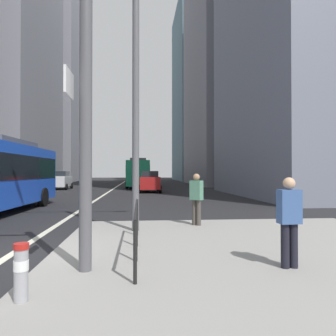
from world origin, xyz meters
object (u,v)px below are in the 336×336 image
(street_lamp_post, at_px, (136,55))
(bollard_left, at_px, (21,269))
(pedestrian_walking, at_px, (289,218))
(city_bus_red_receding, at_px, (138,172))
(city_bus_red_distant, at_px, (139,172))
(car_oncoming_mid, at_px, (60,180))
(car_receding_near, at_px, (149,181))
(pedestrian_waiting, at_px, (196,197))

(street_lamp_post, bearing_deg, bollard_left, -106.14)
(street_lamp_post, height_order, pedestrian_walking, street_lamp_post)
(city_bus_red_receding, distance_m, pedestrian_walking, 33.23)
(city_bus_red_distant, xyz_separation_m, car_oncoming_mid, (-8.38, -21.67, -0.85))
(city_bus_red_distant, distance_m, bollard_left, 52.61)
(car_oncoming_mid, xyz_separation_m, car_receding_near, (9.38, -5.81, 0.00))
(street_lamp_post, bearing_deg, city_bus_red_receding, 90.09)
(city_bus_red_distant, xyz_separation_m, street_lamp_post, (-0.01, -47.60, 3.45))
(city_bus_red_receding, height_order, pedestrian_waiting, city_bus_red_receding)
(pedestrian_walking, bearing_deg, pedestrian_waiting, 100.21)
(street_lamp_post, relative_size, pedestrian_waiting, 4.84)
(car_oncoming_mid, height_order, bollard_left, car_oncoming_mid)
(city_bus_red_distant, distance_m, pedestrian_waiting, 46.83)
(car_oncoming_mid, bearing_deg, street_lamp_post, -72.12)
(car_oncoming_mid, relative_size, bollard_left, 5.25)
(city_bus_red_receding, height_order, car_receding_near, city_bus_red_receding)
(pedestrian_waiting, relative_size, pedestrian_walking, 1.03)
(city_bus_red_distant, bearing_deg, pedestrian_waiting, -87.65)
(car_receding_near, height_order, pedestrian_waiting, car_receding_near)
(city_bus_red_receding, height_order, city_bus_red_distant, same)
(car_receding_near, relative_size, pedestrian_walking, 2.62)
(car_receding_near, xyz_separation_m, bollard_left, (-2.46, -25.09, -0.41))
(car_receding_near, relative_size, street_lamp_post, 0.53)
(pedestrian_waiting, bearing_deg, street_lamp_post, -157.21)
(city_bus_red_receding, relative_size, pedestrian_walking, 6.60)
(car_oncoming_mid, bearing_deg, city_bus_red_receding, 21.70)
(street_lamp_post, xyz_separation_m, bollard_left, (-1.44, -4.98, -4.70))
(car_receding_near, relative_size, bollard_left, 5.50)
(street_lamp_post, relative_size, bollard_left, 10.43)
(street_lamp_post, bearing_deg, pedestrian_walking, -54.25)
(pedestrian_waiting, height_order, pedestrian_walking, pedestrian_waiting)
(pedestrian_walking, bearing_deg, city_bus_red_receding, 94.87)
(street_lamp_post, distance_m, bollard_left, 7.00)
(bollard_left, bearing_deg, pedestrian_walking, 14.87)
(city_bus_red_receding, bearing_deg, car_receding_near, -83.35)
(car_oncoming_mid, relative_size, pedestrian_waiting, 2.43)
(street_lamp_post, bearing_deg, car_oncoming_mid, 107.88)
(car_oncoming_mid, height_order, car_receding_near, same)
(bollard_left, relative_size, pedestrian_waiting, 0.46)
(car_receding_near, distance_m, pedestrian_walking, 24.04)
(car_oncoming_mid, distance_m, street_lamp_post, 27.59)
(city_bus_red_receding, xyz_separation_m, car_oncoming_mid, (-8.32, -3.31, -0.85))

